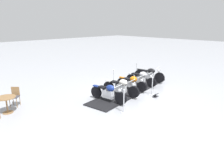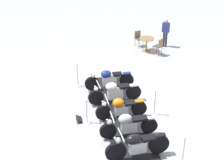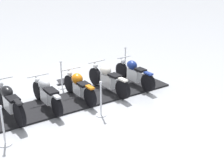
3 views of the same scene
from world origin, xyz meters
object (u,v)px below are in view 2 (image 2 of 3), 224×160
object	(u,v)px
stanchion_right_front	(78,79)
info_placard	(79,120)
motorcycle_cream	(114,92)
stanchion_right_mid	(87,115)
motorcycle_chrome	(128,125)
motorcycle_black	(137,145)
cafe_table	(147,41)
bystander_person	(166,30)
cafe_chair_across_table	(139,37)
stanchion_left_rear	(183,156)
cafe_chair_near_table	(159,46)
motorcycle_navy	(109,79)
motorcycle_copper	(121,108)
stanchion_left_mid	(155,106)

from	to	relation	value
stanchion_right_front	info_placard	xyz separation A→B (m)	(2.78, 0.13, -0.32)
motorcycle_cream	stanchion_right_mid	world-z (taller)	stanchion_right_mid
motorcycle_chrome	motorcycle_black	distance (m)	1.17
cafe_table	bystander_person	xyz separation A→B (m)	(-0.58, 1.15, 0.41)
cafe_chair_across_table	motorcycle_black	bearing A→B (deg)	-33.90
stanchion_right_front	stanchion_left_rear	distance (m)	6.45
motorcycle_cream	cafe_chair_near_table	world-z (taller)	motorcycle_cream
motorcycle_navy	motorcycle_copper	bearing A→B (deg)	89.74
motorcycle_cream	motorcycle_copper	size ratio (longest dim) A/B	1.11
stanchion_left_rear	bystander_person	xyz separation A→B (m)	(-9.76, 1.27, 0.65)
motorcycle_copper	bystander_person	bearing A→B (deg)	-122.59
motorcycle_navy	stanchion_left_rear	xyz separation A→B (m)	(4.98, 2.20, -0.17)
stanchion_right_mid	cafe_table	xyz separation A→B (m)	(-6.72, 3.26, 0.25)
stanchion_right_mid	info_placard	distance (m)	0.43
stanchion_left_mid	cafe_chair_across_table	xyz separation A→B (m)	(-7.03, 0.20, 0.16)
stanchion_right_front	stanchion_left_rear	size ratio (longest dim) A/B	1.03
cafe_table	cafe_chair_near_table	xyz separation A→B (m)	(0.58, 0.58, -0.02)
cafe_table	motorcycle_navy	bearing A→B (deg)	-28.82
stanchion_left_rear	info_placard	world-z (taller)	stanchion_left_rear
motorcycle_cream	motorcycle_copper	distance (m)	1.17
motorcycle_copper	motorcycle_chrome	distance (m)	1.17
motorcycle_cream	motorcycle_copper	world-z (taller)	motorcycle_cream
stanchion_right_front	motorcycle_navy	bearing A→B (deg)	75.21
motorcycle_black	bystander_person	distance (m)	9.81
motorcycle_navy	cafe_chair_near_table	xyz separation A→B (m)	(-3.62, 2.90, 0.04)
stanchion_left_rear	cafe_chair_across_table	distance (m)	9.92
motorcycle_cream	bystander_person	xyz separation A→B (m)	(-5.94, 3.29, 0.46)
motorcycle_black	cafe_table	size ratio (longest dim) A/B	2.58
motorcycle_copper	stanchion_left_rear	size ratio (longest dim) A/B	1.85
stanchion_right_mid	cafe_table	distance (m)	7.47
stanchion_right_mid	stanchion_right_front	bearing A→B (deg)	-171.05
motorcycle_navy	bystander_person	size ratio (longest dim) A/B	1.35
cafe_table	bystander_person	world-z (taller)	bystander_person
cafe_chair_near_table	cafe_table	bearing A→B (deg)	-0.00
stanchion_left_mid	stanchion_right_front	distance (m)	3.99
motorcycle_cream	cafe_table	bearing A→B (deg)	-123.62
motorcycle_navy	stanchion_left_mid	xyz separation A→B (m)	(2.09, 1.74, -0.15)
stanchion_right_front	cafe_table	bearing A→B (deg)	135.88
motorcycle_chrome	cafe_table	bearing A→B (deg)	-111.58
motorcycle_copper	cafe_chair_across_table	distance (m)	7.42
cafe_chair_across_table	stanchion_right_mid	bearing A→B (deg)	-47.86
motorcycle_cream	bystander_person	bearing A→B (deg)	-130.85
stanchion_left_rear	cafe_table	distance (m)	9.18
motorcycle_copper	cafe_table	world-z (taller)	motorcycle_copper
motorcycle_navy	motorcycle_cream	size ratio (longest dim) A/B	0.98
stanchion_right_mid	cafe_chair_near_table	size ratio (longest dim) A/B	1.11
motorcycle_copper	bystander_person	distance (m)	7.76
cafe_chair_across_table	motorcycle_chrome	bearing A→B (deg)	-36.09
cafe_table	stanchion_right_mid	bearing A→B (deg)	-25.89
cafe_chair_near_table	motorcycle_navy	bearing A→B (deg)	96.21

